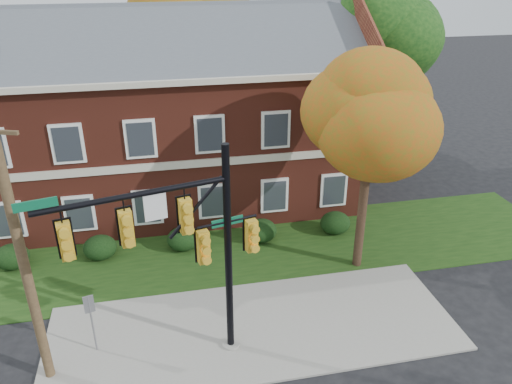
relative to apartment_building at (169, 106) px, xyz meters
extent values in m
plane|color=black|center=(2.00, -11.95, -4.99)|extent=(120.00, 120.00, 0.00)
cube|color=gray|center=(2.00, -10.95, -4.95)|extent=(14.00, 5.00, 0.08)
cube|color=#193811|center=(2.00, -5.95, -4.97)|extent=(30.00, 6.00, 0.04)
cube|color=maroon|center=(0.00, 0.05, -1.49)|extent=(18.00, 8.00, 7.00)
cube|color=beige|center=(0.00, 0.05, 2.13)|extent=(18.80, 8.80, 0.24)
cube|color=beige|center=(0.00, -3.98, -1.49)|extent=(18.00, 0.12, 0.35)
ellipsoid|color=black|center=(-7.00, -5.25, -4.46)|extent=(1.40, 1.26, 1.05)
ellipsoid|color=black|center=(-3.50, -5.25, -4.46)|extent=(1.40, 1.26, 1.05)
ellipsoid|color=black|center=(0.00, -5.25, -4.46)|extent=(1.40, 1.26, 1.05)
ellipsoid|color=black|center=(3.50, -5.25, -4.46)|extent=(1.40, 1.26, 1.05)
ellipsoid|color=black|center=(7.00, -5.25, -4.46)|extent=(1.40, 1.26, 1.05)
cylinder|color=black|center=(7.00, -7.95, -2.11)|extent=(0.36, 0.36, 5.76)
ellipsoid|color=#C34110|center=(7.00, -7.95, 1.49)|extent=(4.25, 4.25, 3.60)
ellipsoid|color=#C34110|center=(7.62, -8.33, 2.09)|extent=(3.50, 3.50, 3.00)
cylinder|color=black|center=(11.00, 1.05, -1.47)|extent=(0.36, 0.36, 7.04)
ellipsoid|color=#0E340F|center=(11.00, 1.05, 2.93)|extent=(5.95, 5.95, 5.04)
ellipsoid|color=#0E340F|center=(11.88, 0.52, 3.53)|extent=(4.90, 4.90, 4.20)
cylinder|color=black|center=(1.00, 8.05, -1.15)|extent=(0.36, 0.36, 7.68)
ellipsoid|color=#AF430F|center=(1.00, 8.05, 3.65)|extent=(6.46, 6.46, 5.47)
ellipsoid|color=#AF430F|center=(1.95, 7.48, 4.25)|extent=(5.32, 5.32, 4.56)
cylinder|color=gray|center=(1.08, -11.65, -4.91)|extent=(0.57, 0.57, 0.16)
cylinder|color=black|center=(1.08, -11.65, -1.41)|extent=(0.27, 0.27, 7.15)
cylinder|color=black|center=(-1.41, -12.22, 1.15)|extent=(5.02, 1.30, 0.16)
cylinder|color=black|center=(1.08, -11.65, -0.23)|extent=(1.81, 0.49, 0.08)
cube|color=gold|center=(-3.21, -12.63, 0.23)|extent=(0.51, 0.40, 1.19)
cube|color=gold|center=(-1.71, -12.29, 0.23)|extent=(0.51, 0.40, 1.19)
cube|color=gold|center=(-0.12, -11.92, 0.23)|extent=(0.51, 0.40, 1.19)
cube|color=silver|center=(-0.92, -12.11, 0.69)|extent=(0.61, 0.18, 0.77)
cube|color=#0B5837|center=(-3.71, -12.75, 1.37)|extent=(1.01, 0.27, 0.25)
cube|color=gold|center=(0.33, -11.82, -0.90)|extent=(0.51, 0.40, 1.19)
cube|color=gold|center=(1.82, -11.48, -0.90)|extent=(0.51, 0.40, 1.19)
cube|color=#0B5837|center=(1.08, -11.65, -0.23)|extent=(0.96, 0.26, 0.24)
cylinder|color=#463220|center=(-4.58, -11.77, -0.69)|extent=(0.37, 0.37, 8.59)
cylinder|color=slate|center=(-3.25, -10.95, -3.88)|extent=(0.07, 0.07, 2.22)
cube|color=slate|center=(-3.25, -10.95, -3.07)|extent=(0.32, 0.11, 0.63)
camera|label=1|loc=(-0.69, -24.22, 6.83)|focal=35.00mm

